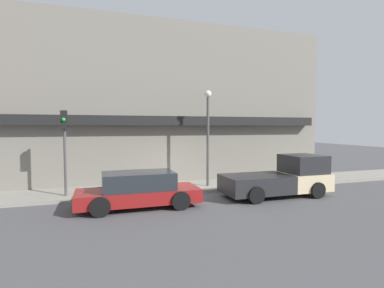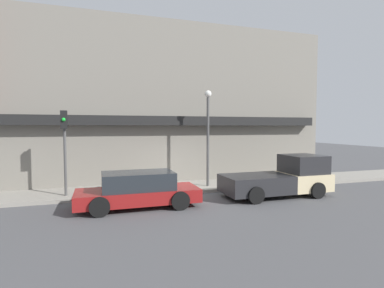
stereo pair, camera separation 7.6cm
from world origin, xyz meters
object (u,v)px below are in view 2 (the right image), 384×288
object	(u,v)px
pickup_truck	(282,178)
fire_hydrant	(256,178)
traffic_light	(64,138)
street_lamp	(208,126)
parked_car	(138,190)

from	to	relation	value
pickup_truck	fire_hydrant	bearing A→B (deg)	91.48
fire_hydrant	traffic_light	distance (m)	9.85
street_lamp	traffic_light	xyz separation A→B (m)	(-6.86, -0.22, -0.54)
traffic_light	pickup_truck	bearing A→B (deg)	-13.45
pickup_truck	parked_car	size ratio (longest dim) A/B	1.05
fire_hydrant	traffic_light	size ratio (longest dim) A/B	0.17
pickup_truck	street_lamp	world-z (taller)	street_lamp
parked_car	traffic_light	size ratio (longest dim) A/B	1.28
fire_hydrant	street_lamp	xyz separation A→B (m)	(-2.72, 0.25, 2.83)
fire_hydrant	street_lamp	distance (m)	3.93
parked_car	traffic_light	xyz separation A→B (m)	(-2.91, 2.30, 2.06)
street_lamp	parked_car	bearing A→B (deg)	-147.37
parked_car	street_lamp	bearing A→B (deg)	32.35
pickup_truck	traffic_light	world-z (taller)	traffic_light
parked_car	fire_hydrant	bearing A→B (deg)	18.56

